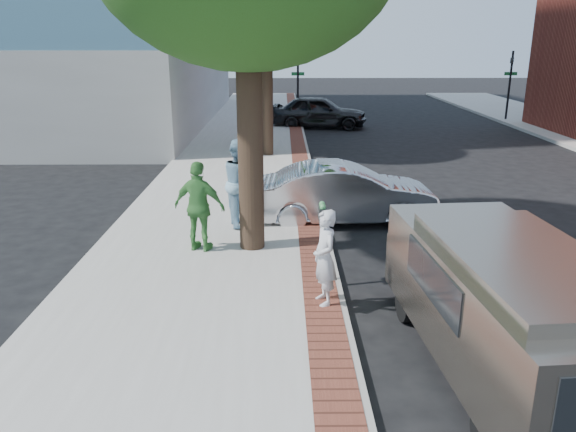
{
  "coord_description": "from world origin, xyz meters",
  "views": [
    {
      "loc": [
        0.04,
        -9.31,
        4.35
      ],
      "look_at": [
        0.15,
        0.71,
        1.2
      ],
      "focal_mm": 35.0,
      "sensor_mm": 36.0,
      "label": 1
    }
  ],
  "objects_px": {
    "parking_meter": "(322,225)",
    "sedan_silver": "(346,194)",
    "person_green": "(200,207)",
    "person_gray": "(325,258)",
    "bg_car": "(319,112)",
    "van": "(502,299)",
    "person_officer": "(241,182)"
  },
  "relations": [
    {
      "from": "person_gray",
      "to": "person_green",
      "type": "distance_m",
      "value": 3.46
    },
    {
      "from": "parking_meter",
      "to": "person_officer",
      "type": "bearing_deg",
      "value": 117.0
    },
    {
      "from": "parking_meter",
      "to": "person_green",
      "type": "xyz_separation_m",
      "value": [
        -2.4,
        1.58,
        -0.12
      ]
    },
    {
      "from": "person_green",
      "to": "van",
      "type": "relative_size",
      "value": 0.36
    },
    {
      "from": "person_green",
      "to": "person_gray",
      "type": "bearing_deg",
      "value": 150.95
    },
    {
      "from": "parking_meter",
      "to": "bg_car",
      "type": "bearing_deg",
      "value": 86.54
    },
    {
      "from": "parking_meter",
      "to": "van",
      "type": "xyz_separation_m",
      "value": [
        2.24,
        -2.61,
        -0.18
      ]
    },
    {
      "from": "parking_meter",
      "to": "bg_car",
      "type": "distance_m",
      "value": 19.72
    },
    {
      "from": "person_gray",
      "to": "sedan_silver",
      "type": "bearing_deg",
      "value": 155.42
    },
    {
      "from": "person_officer",
      "to": "sedan_silver",
      "type": "distance_m",
      "value": 2.64
    },
    {
      "from": "parking_meter",
      "to": "person_officer",
      "type": "relative_size",
      "value": 0.72
    },
    {
      "from": "sedan_silver",
      "to": "bg_car",
      "type": "distance_m",
      "value": 15.78
    },
    {
      "from": "person_green",
      "to": "sedan_silver",
      "type": "height_order",
      "value": "person_green"
    },
    {
      "from": "van",
      "to": "bg_car",
      "type": "bearing_deg",
      "value": 88.44
    },
    {
      "from": "parking_meter",
      "to": "sedan_silver",
      "type": "xyz_separation_m",
      "value": [
        0.86,
        3.9,
        -0.47
      ]
    },
    {
      "from": "person_officer",
      "to": "person_green",
      "type": "bearing_deg",
      "value": 143.43
    },
    {
      "from": "person_gray",
      "to": "person_officer",
      "type": "distance_m",
      "value": 4.52
    },
    {
      "from": "person_gray",
      "to": "person_green",
      "type": "xyz_separation_m",
      "value": [
        -2.39,
        2.51,
        0.13
      ]
    },
    {
      "from": "parking_meter",
      "to": "sedan_silver",
      "type": "bearing_deg",
      "value": 77.64
    },
    {
      "from": "bg_car",
      "to": "person_gray",
      "type": "bearing_deg",
      "value": -175.75
    },
    {
      "from": "person_green",
      "to": "van",
      "type": "height_order",
      "value": "person_green"
    },
    {
      "from": "person_officer",
      "to": "sedan_silver",
      "type": "relative_size",
      "value": 0.46
    },
    {
      "from": "sedan_silver",
      "to": "van",
      "type": "height_order",
      "value": "van"
    },
    {
      "from": "person_gray",
      "to": "bg_car",
      "type": "distance_m",
      "value": 20.64
    },
    {
      "from": "person_gray",
      "to": "sedan_silver",
      "type": "relative_size",
      "value": 0.36
    },
    {
      "from": "person_gray",
      "to": "van",
      "type": "height_order",
      "value": "van"
    },
    {
      "from": "person_gray",
      "to": "van",
      "type": "bearing_deg",
      "value": 38.8
    },
    {
      "from": "parking_meter",
      "to": "person_gray",
      "type": "bearing_deg",
      "value": -90.89
    },
    {
      "from": "person_officer",
      "to": "person_green",
      "type": "relative_size",
      "value": 1.09
    },
    {
      "from": "person_green",
      "to": "person_officer",
      "type": "bearing_deg",
      "value": -95.89
    },
    {
      "from": "person_green",
      "to": "parking_meter",
      "type": "bearing_deg",
      "value": 163.94
    },
    {
      "from": "sedan_silver",
      "to": "bg_car",
      "type": "bearing_deg",
      "value": -3.35
    }
  ]
}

